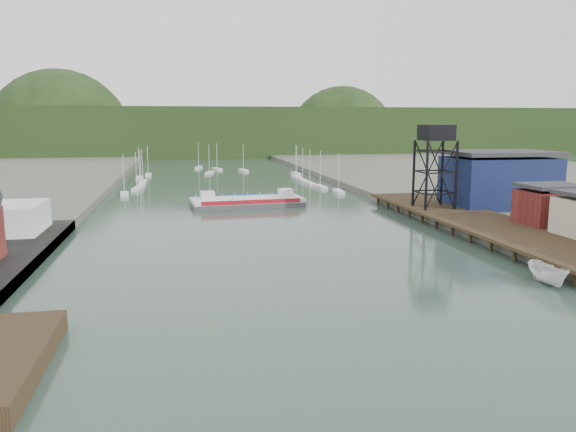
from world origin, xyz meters
name	(u,v)px	position (x,y,z in m)	size (l,w,h in m)	color
ground	(347,347)	(0.00, 0.00, 0.00)	(600.00, 600.00, 0.00)	#283E32
east_pier	(477,220)	(37.00, 45.00, 1.90)	(14.00, 70.00, 2.45)	black
lift_tower	(436,138)	(35.00, 58.00, 15.65)	(6.50, 6.50, 16.00)	black
blue_shed	(499,180)	(50.00, 60.00, 7.06)	(20.50, 14.50, 11.30)	#0D0E3A
marina_sailboats	(223,179)	(0.08, 138.46, 0.35)	(57.71, 92.65, 0.90)	silver
distant_hills	(195,135)	(-3.98, 301.35, 10.38)	(500.00, 120.00, 80.00)	black
chain_ferry	(247,201)	(1.17, 81.07, 1.02)	(25.47, 11.92, 3.56)	#464648
motorboat	(548,274)	(28.17, 13.01, 1.28)	(2.50, 6.65, 2.57)	silver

